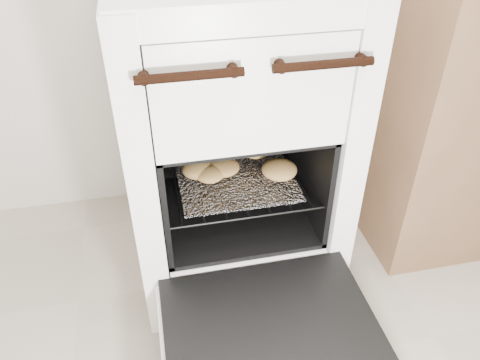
{
  "coord_description": "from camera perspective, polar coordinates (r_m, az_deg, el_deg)",
  "views": [
    {
      "loc": [
        -0.38,
        0.01,
        1.14
      ],
      "look_at": [
        -0.16,
        1.03,
        0.39
      ],
      "focal_mm": 35.0,
      "sensor_mm": 36.0,
      "label": 1
    }
  ],
  "objects": [
    {
      "name": "foil_sheet",
      "position": [
        1.36,
        -0.52,
        0.27
      ],
      "size": [
        0.33,
        0.29,
        0.01
      ],
      "primitive_type": "cube",
      "color": "white",
      "rests_on": "oven_rack"
    },
    {
      "name": "oven_rack",
      "position": [
        1.38,
        -0.68,
        0.53
      ],
      "size": [
        0.43,
        0.41,
        0.01
      ],
      "color": "black",
      "rests_on": "stove"
    },
    {
      "name": "baked_rolls",
      "position": [
        1.37,
        -0.26,
        1.79
      ],
      "size": [
        0.36,
        0.24,
        0.05
      ],
      "color": "#DDA958",
      "rests_on": "foil_sheet"
    },
    {
      "name": "oven_door",
      "position": [
        1.18,
        3.74,
        -17.63
      ],
      "size": [
        0.53,
        0.41,
        0.04
      ],
      "color": "black",
      "rests_on": "stove"
    },
    {
      "name": "stove",
      "position": [
        1.38,
        -1.24,
        5.02
      ],
      "size": [
        0.59,
        0.65,
        0.9
      ],
      "color": "white",
      "rests_on": "ground"
    }
  ]
}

